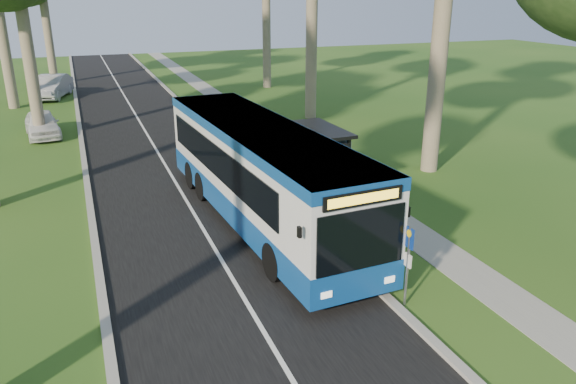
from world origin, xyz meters
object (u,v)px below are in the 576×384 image
(bus, at_px, (261,174))
(car_silver, at_px, (52,87))
(litter_bin, at_px, (285,175))
(bus_stop_sign, at_px, (408,256))
(car_white, at_px, (42,124))
(bus_shelter, at_px, (325,151))

(bus, bearing_deg, car_silver, 100.37)
(bus, relative_size, litter_bin, 13.72)
(bus_stop_sign, distance_m, car_silver, 35.73)
(bus_stop_sign, relative_size, car_white, 0.53)
(bus_shelter, relative_size, car_white, 0.79)
(bus_stop_sign, distance_m, litter_bin, 9.85)
(bus, distance_m, car_silver, 29.02)
(bus, xyz_separation_m, bus_shelter, (2.96, 1.27, 0.17))
(bus_shelter, distance_m, car_silver, 28.70)
(bus_shelter, distance_m, litter_bin, 2.64)
(bus_stop_sign, height_order, bus_shelter, bus_shelter)
(bus_stop_sign, xyz_separation_m, car_white, (-9.20, 22.33, -0.69))
(bus_shelter, xyz_separation_m, car_silver, (-10.06, 26.86, -1.10))
(litter_bin, bearing_deg, car_silver, 110.39)
(litter_bin, distance_m, car_silver, 26.48)
(bus_stop_sign, height_order, car_white, bus_stop_sign)
(bus_shelter, height_order, car_white, bus_shelter)
(bus, relative_size, bus_stop_sign, 5.93)
(car_silver, bearing_deg, litter_bin, -53.88)
(bus_shelter, relative_size, litter_bin, 3.44)
(bus_shelter, bearing_deg, bus_stop_sign, -101.21)
(bus_shelter, bearing_deg, litter_bin, 109.89)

